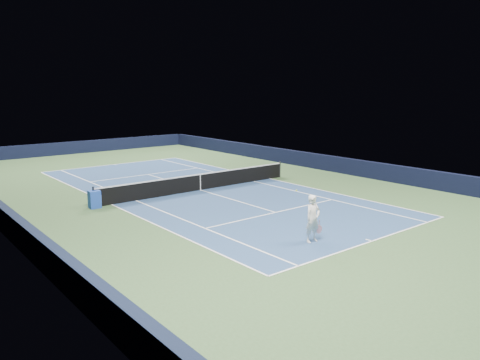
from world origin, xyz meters
TOP-DOWN VIEW (x-y plane):
  - ground at (0.00, 0.00)m, footprint 40.00×40.00m
  - wall_far at (0.00, 19.82)m, footprint 22.00×0.35m
  - wall_right at (10.82, 0.00)m, footprint 0.35×40.00m
  - court_surface at (0.00, 0.00)m, footprint 10.97×23.77m
  - baseline_far at (0.00, 11.88)m, footprint 10.97×0.08m
  - baseline_near at (0.00, -11.88)m, footprint 10.97×0.08m
  - sideline_doubles_right at (5.49, 0.00)m, footprint 0.08×23.77m
  - sideline_doubles_left at (-5.49, 0.00)m, footprint 0.08×23.77m
  - sideline_singles_right at (4.12, 0.00)m, footprint 0.08×23.77m
  - sideline_singles_left at (-4.12, 0.00)m, footprint 0.08×23.77m
  - service_line_far at (0.00, 6.40)m, footprint 8.23×0.08m
  - service_line_near at (0.00, -6.40)m, footprint 8.23×0.08m
  - center_service_line at (0.00, 0.00)m, footprint 0.08×12.80m
  - center_mark_far at (0.00, 11.73)m, footprint 0.08×0.30m
  - center_mark_near at (0.00, -11.73)m, footprint 0.08×0.30m
  - tennis_net at (0.00, 0.00)m, footprint 12.90×0.10m
  - sponsor_cube at (-6.40, -0.08)m, footprint 0.60×0.52m
  - tennis_player at (-1.88, -10.46)m, footprint 0.84×1.27m

SIDE VIEW (x-z plane):
  - ground at x=0.00m, z-range 0.00..0.00m
  - court_surface at x=0.00m, z-range 0.00..0.01m
  - baseline_far at x=0.00m, z-range 0.01..0.01m
  - baseline_near at x=0.00m, z-range 0.01..0.01m
  - sideline_doubles_right at x=5.49m, z-range 0.01..0.01m
  - sideline_doubles_left at x=-5.49m, z-range 0.01..0.01m
  - sideline_singles_right at x=4.12m, z-range 0.01..0.01m
  - sideline_singles_left at x=-4.12m, z-range 0.01..0.01m
  - service_line_far at x=0.00m, z-range 0.01..0.01m
  - service_line_near at x=0.00m, z-range 0.01..0.01m
  - center_service_line at x=0.00m, z-range 0.01..0.01m
  - center_mark_far at x=0.00m, z-range 0.01..0.01m
  - center_mark_near at x=0.00m, z-range 0.01..0.01m
  - sponsor_cube at x=-6.40m, z-range 0.00..0.88m
  - tennis_net at x=0.00m, z-range -0.03..1.04m
  - wall_far at x=0.00m, z-range 0.00..1.10m
  - wall_right at x=10.82m, z-range 0.00..1.10m
  - tennis_player at x=-1.88m, z-range -0.02..1.88m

